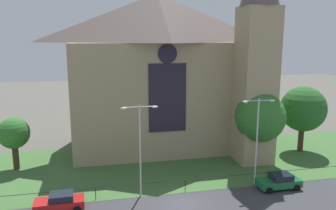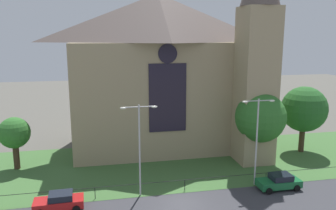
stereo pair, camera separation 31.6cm
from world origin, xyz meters
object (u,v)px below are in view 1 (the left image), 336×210
(church_building, at_px, (164,71))
(parked_car_green, at_px, (279,181))
(streetlamp_far, at_px, (257,131))
(streetlamp_near, at_px, (140,139))
(parked_car_red, at_px, (60,202))
(tree_left_far, at_px, (14,134))
(tree_right_near, at_px, (260,117))
(tree_right_far, at_px, (303,109))

(church_building, height_order, parked_car_green, church_building)
(church_building, xyz_separation_m, parked_car_green, (8.40, -15.18, -9.53))
(church_building, height_order, streetlamp_far, church_building)
(church_building, relative_size, streetlamp_far, 2.94)
(church_building, height_order, streetlamp_near, church_building)
(church_building, xyz_separation_m, parked_car_red, (-12.35, -15.09, -9.53))
(church_building, bearing_deg, streetlamp_near, -110.43)
(streetlamp_far, relative_size, parked_car_red, 2.09)
(tree_left_far, relative_size, parked_car_green, 1.41)
(parked_car_red, distance_m, parked_car_green, 20.75)
(tree_left_far, height_order, parked_car_green, tree_left_far)
(tree_left_far, relative_size, streetlamp_near, 0.68)
(streetlamp_near, relative_size, parked_car_red, 2.06)
(church_building, relative_size, tree_left_far, 4.37)
(parked_car_red, bearing_deg, tree_left_far, -63.92)
(tree_right_near, height_order, parked_car_green, tree_right_near)
(tree_left_far, relative_size, parked_car_red, 1.40)
(tree_right_far, distance_m, parked_car_red, 31.18)
(tree_right_far, xyz_separation_m, parked_car_green, (-8.52, -9.66, -4.85))
(church_building, relative_size, tree_right_far, 3.05)
(parked_car_red, bearing_deg, church_building, -130.84)
(tree_right_near, bearing_deg, streetlamp_far, -119.41)
(streetlamp_far, xyz_separation_m, parked_car_green, (1.92, -1.40, -4.83))
(tree_left_far, bearing_deg, tree_right_near, -8.81)
(tree_right_near, xyz_separation_m, tree_left_far, (-27.41, 4.25, -1.50))
(church_building, xyz_separation_m, streetlamp_far, (6.48, -13.78, -4.69))
(tree_right_far, relative_size, streetlamp_near, 0.97)
(streetlamp_near, bearing_deg, tree_right_far, 20.53)
(church_building, xyz_separation_m, tree_right_near, (9.42, -8.57, -4.65))
(parked_car_red, bearing_deg, tree_right_far, -163.45)
(tree_left_far, xyz_separation_m, parked_car_green, (26.38, -10.86, -3.38))
(tree_right_far, height_order, parked_car_red, tree_right_far)
(tree_right_far, xyz_separation_m, streetlamp_far, (-10.44, -8.26, -0.01))
(church_building, distance_m, tree_left_far, 19.49)
(streetlamp_near, distance_m, streetlamp_far, 11.62)
(tree_right_near, relative_size, streetlamp_near, 0.98)
(tree_right_far, bearing_deg, tree_right_near, -157.91)
(parked_car_green, bearing_deg, church_building, -61.27)
(tree_right_near, bearing_deg, tree_left_far, 171.19)
(tree_right_far, height_order, streetlamp_near, streetlamp_near)
(tree_left_far, relative_size, streetlamp_far, 0.67)
(parked_car_red, bearing_deg, tree_right_near, -164.87)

